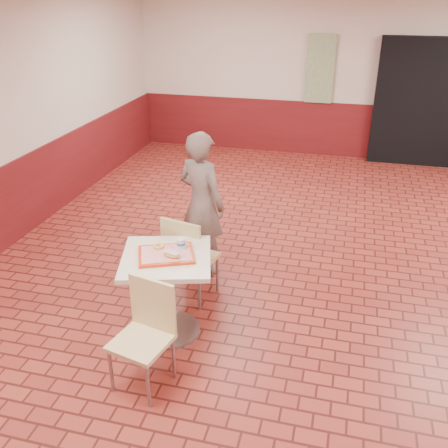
% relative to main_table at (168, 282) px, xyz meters
% --- Properties ---
extents(room_shell, '(8.01, 10.01, 3.01)m').
position_rel_main_table_xyz_m(room_shell, '(1.42, 0.88, 0.95)').
color(room_shell, maroon).
rests_on(room_shell, ground).
extents(wainscot_band, '(8.00, 10.00, 1.00)m').
position_rel_main_table_xyz_m(wainscot_band, '(1.42, 0.88, -0.05)').
color(wainscot_band, '#591114').
rests_on(wainscot_band, ground).
extents(corridor_doorway, '(1.60, 0.22, 2.20)m').
position_rel_main_table_xyz_m(corridor_doorway, '(2.62, 5.76, 0.55)').
color(corridor_doorway, black).
rests_on(corridor_doorway, ground).
extents(promo_poster, '(0.50, 0.03, 1.20)m').
position_rel_main_table_xyz_m(promo_poster, '(0.82, 5.82, 1.05)').
color(promo_poster, gray).
rests_on(promo_poster, wainscot_band).
extents(main_table, '(0.78, 0.78, 0.82)m').
position_rel_main_table_xyz_m(main_table, '(0.00, 0.00, 0.00)').
color(main_table, beige).
rests_on(main_table, ground).
extents(chair_main_front, '(0.50, 0.50, 0.91)m').
position_rel_main_table_xyz_m(chair_main_front, '(0.05, -0.64, -0.05)').
color(chair_main_front, '#DCC184').
rests_on(chair_main_front, ground).
extents(chair_main_back, '(0.53, 0.53, 0.95)m').
position_rel_main_table_xyz_m(chair_main_back, '(0.01, 0.55, -0.02)').
color(chair_main_back, tan).
rests_on(chair_main_back, ground).
extents(customer, '(0.70, 0.59, 1.62)m').
position_rel_main_table_xyz_m(customer, '(-0.03, 1.21, 0.26)').
color(customer, '#6B5A53').
rests_on(customer, ground).
extents(serving_tray, '(0.48, 0.38, 0.03)m').
position_rel_main_table_xyz_m(serving_tray, '(0.00, 0.00, 0.28)').
color(serving_tray, '#BA300D').
rests_on(serving_tray, main_table).
extents(ring_donut, '(0.13, 0.13, 0.03)m').
position_rel_main_table_xyz_m(ring_donut, '(-0.10, 0.08, 0.31)').
color(ring_donut, gold).
rests_on(ring_donut, serving_tray).
extents(long_john_donut, '(0.17, 0.11, 0.05)m').
position_rel_main_table_xyz_m(long_john_donut, '(0.07, -0.05, 0.32)').
color(long_john_donut, gold).
rests_on(long_john_donut, serving_tray).
extents(paper_cup, '(0.08, 0.08, 0.10)m').
position_rel_main_table_xyz_m(paper_cup, '(0.10, 0.11, 0.35)').
color(paper_cup, silver).
rests_on(paper_cup, serving_tray).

